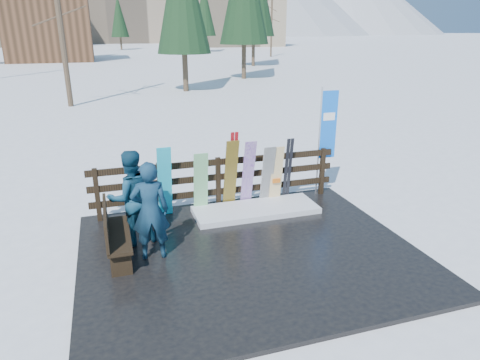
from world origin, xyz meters
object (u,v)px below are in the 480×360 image
object	(u,v)px
bench	(114,232)
rental_flag	(326,129)
snowboard_4	(268,175)
person_front	(150,211)
snowboard_5	(276,175)
snowboard_0	(165,182)
person_back	(131,198)
snowboard_1	(201,183)
snowboard_2	(231,174)
snowboard_3	(248,174)

from	to	relation	value
bench	rental_flag	bearing A→B (deg)	19.87
snowboard_4	person_front	world-z (taller)	person_front
snowboard_5	person_front	xyz separation A→B (m)	(-3.02, -1.67, 0.20)
snowboard_0	person_back	world-z (taller)	person_back
rental_flag	snowboard_5	bearing A→B (deg)	-168.65
snowboard_0	snowboard_1	bearing A→B (deg)	0.00
snowboard_0	snowboard_2	world-z (taller)	snowboard_2
snowboard_2	person_back	xyz separation A→B (m)	(-2.20, -0.99, 0.09)
snowboard_5	person_front	world-z (taller)	person_front
snowboard_2	snowboard_1	bearing A→B (deg)	180.00
bench	snowboard_2	size ratio (longest dim) A/B	0.90
rental_flag	snowboard_0	bearing A→B (deg)	-176.02
snowboard_0	snowboard_3	xyz separation A→B (m)	(1.85, 0.00, -0.00)
bench	snowboard_1	distance (m)	2.44
snowboard_3	rental_flag	size ratio (longest dim) A/B	0.62
snowboard_1	person_back	xyz separation A→B (m)	(-1.52, -0.99, 0.21)
bench	snowboard_3	world-z (taller)	snowboard_3
rental_flag	person_front	xyz separation A→B (m)	(-4.36, -1.94, -0.72)
snowboard_4	snowboard_5	size ratio (longest dim) A/B	1.02
snowboard_3	snowboard_5	distance (m)	0.69
snowboard_5	person_front	bearing A→B (deg)	-150.99
snowboard_3	snowboard_4	bearing A→B (deg)	0.00
person_back	person_front	bearing A→B (deg)	100.02
snowboard_5	rental_flag	distance (m)	1.65
snowboard_1	snowboard_4	distance (m)	1.55
snowboard_5	person_back	bearing A→B (deg)	-163.23
snowboard_1	rental_flag	xyz separation A→B (m)	(3.11, 0.27, 0.92)
snowboard_3	person_front	bearing A→B (deg)	-144.38
snowboard_3	person_back	xyz separation A→B (m)	(-2.60, -0.99, 0.11)
person_front	person_back	world-z (taller)	person_back
snowboard_2	rental_flag	distance (m)	2.57
snowboard_0	person_back	bearing A→B (deg)	-127.12
snowboard_1	person_front	distance (m)	2.10
snowboard_0	snowboard_2	bearing A→B (deg)	0.00
snowboard_0	snowboard_1	distance (m)	0.78
snowboard_1	snowboard_3	xyz separation A→B (m)	(1.08, 0.00, 0.10)
snowboard_0	person_front	xyz separation A→B (m)	(-0.48, -1.67, 0.10)
snowboard_3	snowboard_4	distance (m)	0.47
snowboard_1	snowboard_2	size ratio (longest dim) A/B	0.83
bench	rental_flag	world-z (taller)	rental_flag
rental_flag	snowboard_1	bearing A→B (deg)	-175.03
snowboard_5	snowboard_3	bearing A→B (deg)	180.00
snowboard_0	snowboard_1	world-z (taller)	snowboard_0
snowboard_3	snowboard_4	world-z (taller)	snowboard_3
snowboard_0	person_front	world-z (taller)	person_front
snowboard_4	person_back	distance (m)	3.23
snowboard_0	snowboard_4	size ratio (longest dim) A/B	1.13
snowboard_2	snowboard_4	distance (m)	0.88
snowboard_0	person_front	bearing A→B (deg)	-106.06
snowboard_2	person_front	distance (m)	2.55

